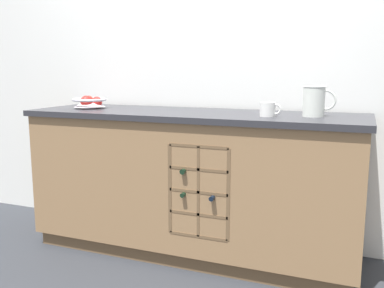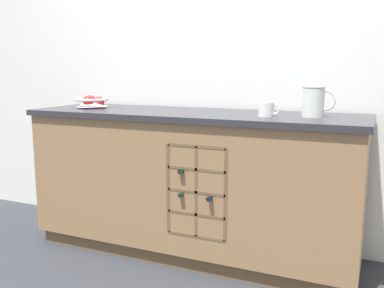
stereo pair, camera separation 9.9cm
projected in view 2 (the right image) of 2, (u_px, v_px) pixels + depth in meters
ground_plane at (192, 251)px, 2.75m from camera, size 14.00×14.00×0.00m
back_wall at (214, 51)px, 2.85m from camera, size 4.42×0.06×2.55m
kitchen_island at (192, 183)px, 2.67m from camera, size 2.06×0.62×0.90m
fruit_bowl at (92, 102)px, 2.87m from camera, size 0.22×0.22×0.09m
white_pitcher at (314, 101)px, 2.30m from camera, size 0.18×0.12×0.17m
ceramic_mug at (267, 110)px, 2.33m from camera, size 0.12×0.09×0.08m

